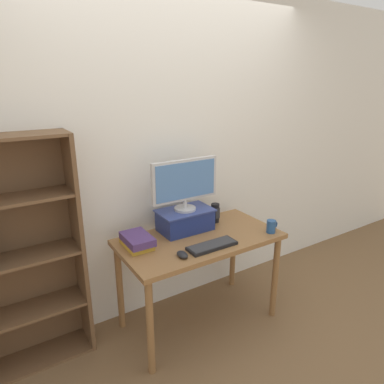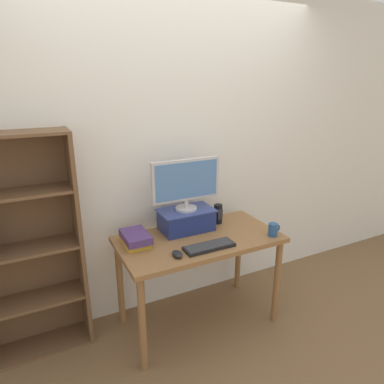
{
  "view_description": "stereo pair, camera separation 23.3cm",
  "coord_description": "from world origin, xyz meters",
  "px_view_note": "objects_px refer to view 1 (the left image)",
  "views": [
    {
      "loc": [
        -1.31,
        -1.96,
        1.88
      ],
      "look_at": [
        -0.03,
        0.07,
        1.1
      ],
      "focal_mm": 32.0,
      "sensor_mm": 36.0,
      "label": 1
    },
    {
      "loc": [
        -1.1,
        -2.08,
        1.88
      ],
      "look_at": [
        -0.03,
        0.07,
        1.1
      ],
      "focal_mm": 32.0,
      "sensor_mm": 36.0,
      "label": 2
    }
  ],
  "objects_px": {
    "riser_box": "(185,219)",
    "coffee_mug": "(271,226)",
    "bookshelf_unit": "(12,258)",
    "computer_mouse": "(182,255)",
    "desk_speaker": "(215,213)",
    "desk": "(200,248)",
    "computer_monitor": "(185,182)",
    "book_stack": "(137,241)",
    "keyboard": "(212,246)"
  },
  "relations": [
    {
      "from": "riser_box",
      "to": "coffee_mug",
      "type": "xyz_separation_m",
      "value": [
        0.54,
        -0.4,
        -0.04
      ]
    },
    {
      "from": "bookshelf_unit",
      "to": "computer_mouse",
      "type": "height_order",
      "value": "bookshelf_unit"
    },
    {
      "from": "computer_mouse",
      "to": "desk_speaker",
      "type": "relative_size",
      "value": 0.65
    },
    {
      "from": "desk",
      "to": "desk_speaker",
      "type": "relative_size",
      "value": 7.6
    },
    {
      "from": "desk",
      "to": "coffee_mug",
      "type": "relative_size",
      "value": 11.9
    },
    {
      "from": "desk",
      "to": "desk_speaker",
      "type": "height_order",
      "value": "desk_speaker"
    },
    {
      "from": "computer_monitor",
      "to": "book_stack",
      "type": "xyz_separation_m",
      "value": [
        -0.44,
        -0.07,
        -0.35
      ]
    },
    {
      "from": "bookshelf_unit",
      "to": "book_stack",
      "type": "distance_m",
      "value": 0.8
    },
    {
      "from": "computer_mouse",
      "to": "keyboard",
      "type": "bearing_deg",
      "value": 2.16
    },
    {
      "from": "computer_monitor",
      "to": "desk_speaker",
      "type": "relative_size",
      "value": 3.46
    },
    {
      "from": "desk",
      "to": "keyboard",
      "type": "xyz_separation_m",
      "value": [
        -0.02,
        -0.19,
        0.11
      ]
    },
    {
      "from": "keyboard",
      "to": "computer_mouse",
      "type": "height_order",
      "value": "computer_mouse"
    },
    {
      "from": "keyboard",
      "to": "computer_mouse",
      "type": "bearing_deg",
      "value": -177.84
    },
    {
      "from": "keyboard",
      "to": "desk_speaker",
      "type": "height_order",
      "value": "desk_speaker"
    },
    {
      "from": "bookshelf_unit",
      "to": "coffee_mug",
      "type": "relative_size",
      "value": 15.48
    },
    {
      "from": "computer_mouse",
      "to": "book_stack",
      "type": "distance_m",
      "value": 0.36
    },
    {
      "from": "computer_mouse",
      "to": "riser_box",
      "type": "bearing_deg",
      "value": 56.34
    },
    {
      "from": "desk",
      "to": "keyboard",
      "type": "height_order",
      "value": "keyboard"
    },
    {
      "from": "coffee_mug",
      "to": "desk_speaker",
      "type": "distance_m",
      "value": 0.47
    },
    {
      "from": "computer_mouse",
      "to": "book_stack",
      "type": "height_order",
      "value": "book_stack"
    },
    {
      "from": "computer_monitor",
      "to": "coffee_mug",
      "type": "xyz_separation_m",
      "value": [
        0.54,
        -0.4,
        -0.34
      ]
    },
    {
      "from": "computer_monitor",
      "to": "book_stack",
      "type": "distance_m",
      "value": 0.56
    },
    {
      "from": "riser_box",
      "to": "computer_monitor",
      "type": "xyz_separation_m",
      "value": [
        -0.0,
        -0.0,
        0.3
      ]
    },
    {
      "from": "book_stack",
      "to": "coffee_mug",
      "type": "xyz_separation_m",
      "value": [
        0.98,
        -0.33,
        0.0
      ]
    },
    {
      "from": "keyboard",
      "to": "computer_mouse",
      "type": "distance_m",
      "value": 0.25
    },
    {
      "from": "computer_monitor",
      "to": "keyboard",
      "type": "distance_m",
      "value": 0.52
    },
    {
      "from": "keyboard",
      "to": "book_stack",
      "type": "height_order",
      "value": "book_stack"
    },
    {
      "from": "desk",
      "to": "coffee_mug",
      "type": "distance_m",
      "value": 0.58
    },
    {
      "from": "riser_box",
      "to": "desk_speaker",
      "type": "bearing_deg",
      "value": 0.61
    },
    {
      "from": "desk",
      "to": "riser_box",
      "type": "distance_m",
      "value": 0.25
    },
    {
      "from": "desk",
      "to": "computer_monitor",
      "type": "relative_size",
      "value": 2.2
    },
    {
      "from": "bookshelf_unit",
      "to": "keyboard",
      "type": "bearing_deg",
      "value": -21.37
    },
    {
      "from": "riser_box",
      "to": "book_stack",
      "type": "xyz_separation_m",
      "value": [
        -0.44,
        -0.07,
        -0.04
      ]
    },
    {
      "from": "riser_box",
      "to": "computer_mouse",
      "type": "bearing_deg",
      "value": -123.66
    },
    {
      "from": "bookshelf_unit",
      "to": "desk_speaker",
      "type": "height_order",
      "value": "bookshelf_unit"
    },
    {
      "from": "bookshelf_unit",
      "to": "riser_box",
      "type": "relative_size",
      "value": 3.71
    },
    {
      "from": "bookshelf_unit",
      "to": "desk_speaker",
      "type": "xyz_separation_m",
      "value": [
        1.51,
        -0.12,
        0.03
      ]
    },
    {
      "from": "computer_monitor",
      "to": "computer_mouse",
      "type": "xyz_separation_m",
      "value": [
        -0.24,
        -0.37,
        -0.37
      ]
    },
    {
      "from": "desk",
      "to": "desk_speaker",
      "type": "xyz_separation_m",
      "value": [
        0.27,
        0.17,
        0.17
      ]
    },
    {
      "from": "riser_box",
      "to": "computer_mouse",
      "type": "relative_size",
      "value": 4.12
    },
    {
      "from": "book_stack",
      "to": "coffee_mug",
      "type": "distance_m",
      "value": 1.04
    },
    {
      "from": "riser_box",
      "to": "book_stack",
      "type": "distance_m",
      "value": 0.45
    },
    {
      "from": "computer_monitor",
      "to": "desk",
      "type": "bearing_deg",
      "value": -81.47
    },
    {
      "from": "bookshelf_unit",
      "to": "desk_speaker",
      "type": "relative_size",
      "value": 9.89
    },
    {
      "from": "computer_monitor",
      "to": "coffee_mug",
      "type": "distance_m",
      "value": 0.75
    },
    {
      "from": "computer_monitor",
      "to": "book_stack",
      "type": "height_order",
      "value": "computer_monitor"
    },
    {
      "from": "computer_monitor",
      "to": "coffee_mug",
      "type": "height_order",
      "value": "computer_monitor"
    },
    {
      "from": "book_stack",
      "to": "keyboard",
      "type": "bearing_deg",
      "value": -33.01
    },
    {
      "from": "bookshelf_unit",
      "to": "computer_mouse",
      "type": "distance_m",
      "value": 1.09
    },
    {
      "from": "bookshelf_unit",
      "to": "keyboard",
      "type": "height_order",
      "value": "bookshelf_unit"
    }
  ]
}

